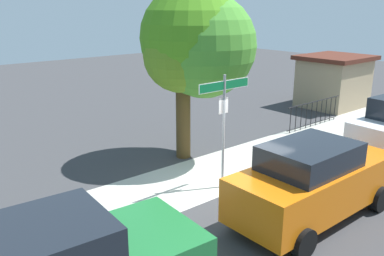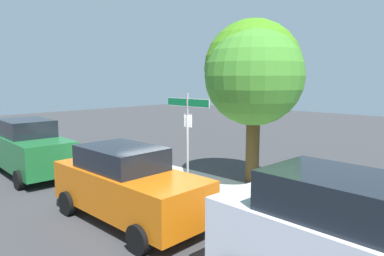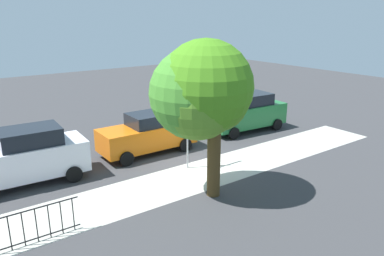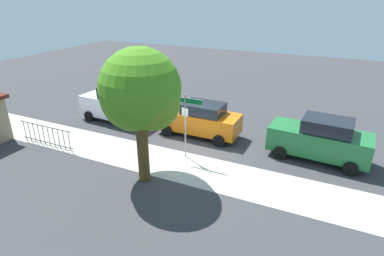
{
  "view_description": "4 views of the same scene",
  "coord_description": "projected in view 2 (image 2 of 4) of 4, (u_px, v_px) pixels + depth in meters",
  "views": [
    {
      "loc": [
        -7.22,
        -7.14,
        4.89
      ],
      "look_at": [
        -0.26,
        1.14,
        1.64
      ],
      "focal_mm": 38.53,
      "sensor_mm": 36.0,
      "label": 1
    },
    {
      "loc": [
        7.75,
        -7.31,
        3.59
      ],
      "look_at": [
        0.42,
        0.39,
        2.11
      ],
      "focal_mm": 33.05,
      "sensor_mm": 36.0,
      "label": 2
    },
    {
      "loc": [
        8.75,
        12.5,
        6.27
      ],
      "look_at": [
        -0.5,
        -0.27,
        1.48
      ],
      "focal_mm": 35.07,
      "sensor_mm": 36.0,
      "label": 3
    },
    {
      "loc": [
        -5.81,
        12.55,
        7.38
      ],
      "look_at": [
        -0.11,
        0.36,
        1.56
      ],
      "focal_mm": 29.49,
      "sensor_mm": 36.0,
      "label": 4
    }
  ],
  "objects": [
    {
      "name": "sidewalk_strip",
      "position": [
        251.0,
        200.0,
        10.59
      ],
      "size": [
        24.0,
        2.6,
        0.0
      ],
      "primitive_type": "cube",
      "color": "#AEADA2",
      "rests_on": "ground_plane"
    },
    {
      "name": "car_green",
      "position": [
        30.0,
        148.0,
        13.2
      ],
      "size": [
        4.64,
        2.23,
        2.09
      ],
      "rotation": [
        0.0,
        0.0,
        -0.07
      ],
      "color": "#1E6A32",
      "rests_on": "ground_plane"
    },
    {
      "name": "ground_plane",
      "position": [
        174.0,
        195.0,
        11.03
      ],
      "size": [
        60.0,
        60.0,
        0.0
      ],
      "primitive_type": "plane",
      "color": "#38383A"
    },
    {
      "name": "car_orange",
      "position": [
        127.0,
        185.0,
        8.89
      ],
      "size": [
        4.53,
        1.97,
        1.9
      ],
      "rotation": [
        0.0,
        0.0,
        -0.01
      ],
      "color": "orange",
      "rests_on": "ground_plane"
    },
    {
      "name": "shade_tree",
      "position": [
        253.0,
        76.0,
        11.59
      ],
      "size": [
        3.46,
        3.49,
        5.55
      ],
      "color": "#4A371B",
      "rests_on": "ground_plane"
    },
    {
      "name": "street_sign",
      "position": [
        188.0,
        122.0,
        10.85
      ],
      "size": [
        1.77,
        0.07,
        3.16
      ],
      "color": "#9EA0A5",
      "rests_on": "ground_plane"
    },
    {
      "name": "car_white",
      "position": [
        352.0,
        248.0,
        5.3
      ],
      "size": [
        4.59,
        2.2,
        2.17
      ],
      "rotation": [
        0.0,
        0.0,
        -0.05
      ],
      "color": "silver",
      "rests_on": "ground_plane"
    }
  ]
}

